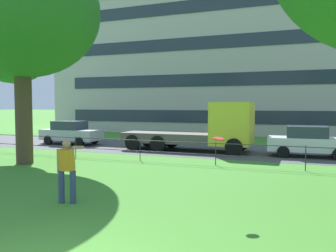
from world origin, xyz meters
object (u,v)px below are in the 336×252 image
person_thrower (67,169)px  car_silver_center (71,132)px  car_white_left (309,141)px  flatbed_truck_far_right (206,130)px  apartment_building_background (223,67)px  tree_large_lawn (15,20)px  frisbee (219,139)px

person_thrower → car_silver_center: size_ratio=0.42×
person_thrower → car_white_left: 12.73m
person_thrower → car_white_left: size_ratio=0.42×
flatbed_truck_far_right → apartment_building_background: 18.47m
car_silver_center → flatbed_truck_far_right: 9.28m
apartment_building_background → car_white_left: bearing=-64.8°
flatbed_truck_far_right → apartment_building_background: bearing=99.4°
person_thrower → car_white_left: bearing=61.4°
tree_large_lawn → car_white_left: bearing=26.5°
frisbee → car_white_left: bearing=77.8°
car_white_left → flatbed_truck_far_right: bearing=179.1°
tree_large_lawn → person_thrower: tree_large_lawn is taller
tree_large_lawn → flatbed_truck_far_right: bearing=41.3°
car_white_left → apartment_building_background: (-8.24, 17.53, 5.77)m
car_silver_center → apartment_building_background: (6.37, 17.14, 5.77)m
tree_large_lawn → car_silver_center: bearing=107.1°
tree_large_lawn → car_white_left: 15.13m
tree_large_lawn → person_thrower: size_ratio=5.64×
flatbed_truck_far_right → car_white_left: (5.34, -0.08, -0.44)m
flatbed_truck_far_right → car_white_left: flatbed_truck_far_right is taller
apartment_building_background → car_silver_center: bearing=-110.4°
tree_large_lawn → apartment_building_background: (4.32, 23.79, 0.11)m
apartment_building_background → person_thrower: bearing=-85.7°
car_silver_center → car_white_left: (14.60, -0.39, 0.00)m
car_silver_center → frisbee: bearing=-40.9°
frisbee → apartment_building_background: size_ratio=0.01×
frisbee → flatbed_truck_far_right: bearing=106.6°
flatbed_truck_far_right → apartment_building_background: apartment_building_background is taller
tree_large_lawn → person_thrower: bearing=-37.2°
car_silver_center → car_white_left: bearing=-1.5°
person_thrower → car_silver_center: bearing=126.3°
tree_large_lawn → flatbed_truck_far_right: 10.94m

